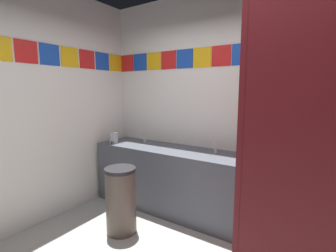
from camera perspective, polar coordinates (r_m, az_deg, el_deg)
wall_back at (r=3.16m, az=14.44°, el=4.90°), size 3.61×0.09×2.84m
wall_side at (r=3.16m, az=-31.87°, el=3.91°), size 0.09×3.24×2.84m
vanity_counter at (r=3.34m, az=1.08°, el=-12.18°), size 2.22×0.60×0.84m
faucet_left at (r=3.60m, az=-5.64°, el=-3.06°), size 0.04×0.10×0.14m
faucet_right at (r=3.04m, az=10.93°, el=-5.27°), size 0.04×0.10×0.14m
soap_dispenser at (r=3.62m, az=-12.50°, el=-2.72°), size 0.09×0.09×0.16m
stall_divider at (r=2.02m, az=24.58°, el=-6.47°), size 0.92×1.49×2.21m
toilet at (r=2.90m, az=33.76°, el=-19.65°), size 0.39×0.49×0.74m
trash_bin at (r=2.92m, az=-10.90°, el=-16.56°), size 0.34×0.34×0.75m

